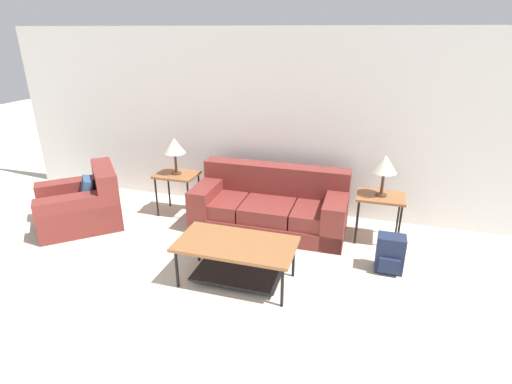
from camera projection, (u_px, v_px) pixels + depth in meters
wall_back at (288, 125)px, 5.66m from camera, size 8.90×0.06×2.60m
couch at (270, 207)px, 5.45m from camera, size 2.05×0.91×0.82m
armchair at (82, 205)px, 5.54m from camera, size 1.39×1.38×0.80m
coffee_table at (236, 253)px, 4.23m from camera, size 1.26×0.67×0.48m
side_table_left at (177, 178)px, 5.77m from camera, size 0.59×0.45×0.62m
side_table_right at (380, 200)px, 5.02m from camera, size 0.59×0.45×0.62m
table_lamp_left at (174, 146)px, 5.59m from camera, size 0.30×0.30×0.53m
table_lamp_right at (385, 165)px, 4.84m from camera, size 0.30×0.30×0.53m
backpack at (390, 254)px, 4.48m from camera, size 0.30×0.29×0.44m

